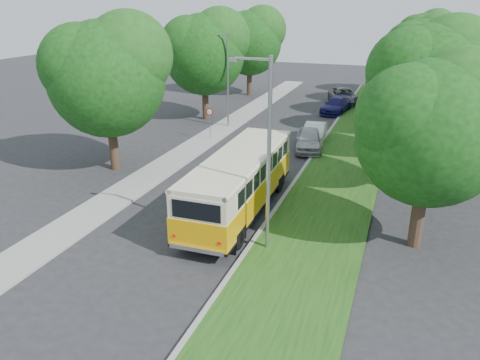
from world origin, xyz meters
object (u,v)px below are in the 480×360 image
(lamppost_near, at_px, (267,151))
(lamppost_far, at_px, (227,77))
(vintage_bus, at_px, (239,184))
(car_grey, at_px, (343,96))
(car_white, at_px, (314,133))
(car_silver, at_px, (309,139))
(car_blue, at_px, (336,105))

(lamppost_near, distance_m, lamppost_far, 20.53)
(lamppost_near, bearing_deg, vintage_bus, 126.21)
(vintage_bus, distance_m, car_grey, 28.31)
(car_white, xyz_separation_m, car_grey, (0.00, 14.83, 0.07))
(car_silver, height_order, car_grey, car_grey)
(lamppost_far, xyz_separation_m, car_silver, (7.70, -4.01, -3.35))
(lamppost_near, xyz_separation_m, car_white, (-1.21, 16.52, -3.67))
(car_blue, bearing_deg, vintage_bus, -84.24)
(lamppost_far, relative_size, car_grey, 1.36)
(lamppost_far, distance_m, car_blue, 11.85)
(lamppost_near, distance_m, car_silver, 14.98)
(vintage_bus, height_order, car_silver, vintage_bus)
(lamppost_near, bearing_deg, car_white, 94.18)
(vintage_bus, height_order, car_white, vintage_bus)
(car_white, bearing_deg, car_grey, 85.30)
(car_silver, bearing_deg, car_white, 78.50)
(lamppost_near, distance_m, vintage_bus, 4.75)
(lamppost_far, distance_m, car_white, 8.65)
(lamppost_far, bearing_deg, car_blue, 47.47)
(lamppost_far, height_order, car_blue, lamppost_far)
(lamppost_near, relative_size, car_silver, 1.79)
(lamppost_far, bearing_deg, lamppost_near, -64.29)
(car_silver, bearing_deg, vintage_bus, -106.76)
(vintage_bus, bearing_deg, car_white, 84.97)
(lamppost_far, xyz_separation_m, car_white, (7.70, -1.98, -3.42))
(lamppost_near, xyz_separation_m, car_blue, (-1.23, 26.86, -3.67))
(car_silver, xyz_separation_m, car_white, (-0.00, 2.03, -0.06))
(lamppost_near, height_order, lamppost_far, lamppost_near)
(car_silver, xyz_separation_m, car_grey, (0.00, 16.86, 0.01))
(car_white, height_order, car_blue, car_blue)
(car_silver, bearing_deg, car_grey, 78.46)
(lamppost_near, distance_m, car_blue, 27.14)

